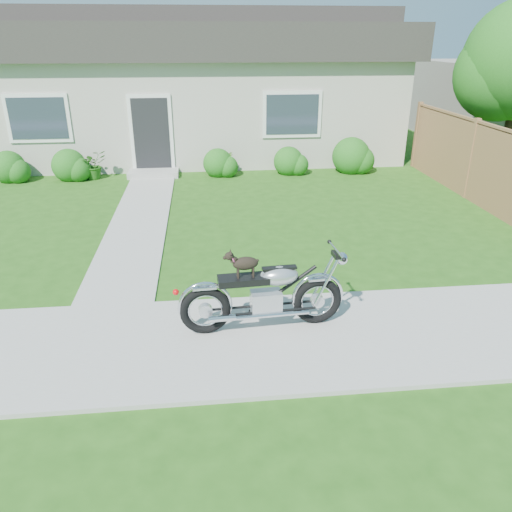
{
  "coord_description": "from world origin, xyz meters",
  "views": [
    {
      "loc": [
        -0.1,
        -5.48,
        3.61
      ],
      "look_at": [
        0.6,
        1.0,
        0.75
      ],
      "focal_mm": 35.0,
      "sensor_mm": 36.0,
      "label": 1
    }
  ],
  "objects_px": {
    "potted_plant_left": "(93,165)",
    "potted_plant_right": "(227,164)",
    "fence": "(471,159)",
    "house": "(202,85)",
    "motorcycle_with_dog": "(266,294)"
  },
  "relations": [
    {
      "from": "potted_plant_left",
      "to": "potted_plant_right",
      "type": "xyz_separation_m",
      "value": [
        3.71,
        0.0,
        -0.07
      ]
    },
    {
      "from": "fence",
      "to": "potted_plant_right",
      "type": "bearing_deg",
      "value": 153.84
    },
    {
      "from": "potted_plant_left",
      "to": "motorcycle_with_dog",
      "type": "height_order",
      "value": "motorcycle_with_dog"
    },
    {
      "from": "fence",
      "to": "potted_plant_left",
      "type": "bearing_deg",
      "value": 163.43
    },
    {
      "from": "house",
      "to": "motorcycle_with_dog",
      "type": "relative_size",
      "value": 5.66
    },
    {
      "from": "potted_plant_right",
      "to": "fence",
      "type": "bearing_deg",
      "value": -26.16
    },
    {
      "from": "house",
      "to": "fence",
      "type": "xyz_separation_m",
      "value": [
        6.3,
        -6.24,
        -1.22
      ]
    },
    {
      "from": "potted_plant_left",
      "to": "potted_plant_right",
      "type": "relative_size",
      "value": 1.22
    },
    {
      "from": "potted_plant_left",
      "to": "fence",
      "type": "bearing_deg",
      "value": -16.57
    },
    {
      "from": "potted_plant_right",
      "to": "house",
      "type": "bearing_deg",
      "value": 99.91
    },
    {
      "from": "fence",
      "to": "potted_plant_right",
      "type": "xyz_separation_m",
      "value": [
        -5.7,
        2.8,
        -0.62
      ]
    },
    {
      "from": "house",
      "to": "motorcycle_with_dog",
      "type": "bearing_deg",
      "value": -86.84
    },
    {
      "from": "fence",
      "to": "potted_plant_left",
      "type": "height_order",
      "value": "fence"
    },
    {
      "from": "fence",
      "to": "motorcycle_with_dog",
      "type": "distance_m",
      "value": 7.91
    },
    {
      "from": "fence",
      "to": "potted_plant_left",
      "type": "relative_size",
      "value": 8.42
    }
  ]
}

